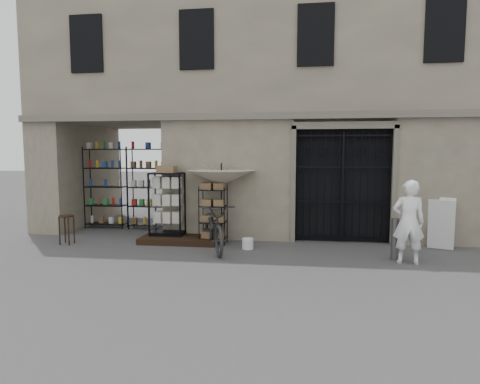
# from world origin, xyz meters

# --- Properties ---
(ground) EXTENTS (80.00, 80.00, 0.00)m
(ground) POSITION_xyz_m (0.00, 0.00, 0.00)
(ground) COLOR #242427
(ground) RESTS_ON ground
(main_building) EXTENTS (14.00, 4.00, 9.00)m
(main_building) POSITION_xyz_m (0.00, 4.00, 4.50)
(main_building) COLOR gray
(main_building) RESTS_ON ground
(shop_recess) EXTENTS (3.00, 1.70, 3.00)m
(shop_recess) POSITION_xyz_m (-4.50, 2.80, 1.50)
(shop_recess) COLOR black
(shop_recess) RESTS_ON ground
(shop_shelving) EXTENTS (2.70, 0.50, 2.50)m
(shop_shelving) POSITION_xyz_m (-4.55, 3.30, 1.25)
(shop_shelving) COLOR black
(shop_shelving) RESTS_ON ground
(iron_gate) EXTENTS (2.50, 0.21, 3.00)m
(iron_gate) POSITION_xyz_m (1.75, 2.28, 1.50)
(iron_gate) COLOR black
(iron_gate) RESTS_ON ground
(step_platform) EXTENTS (2.00, 0.90, 0.15)m
(step_platform) POSITION_xyz_m (-2.40, 1.55, 0.07)
(step_platform) COLOR black
(step_platform) RESTS_ON ground
(display_cabinet) EXTENTS (0.86, 0.57, 1.79)m
(display_cabinet) POSITION_xyz_m (-2.78, 1.73, 0.89)
(display_cabinet) COLOR black
(display_cabinet) RESTS_ON step_platform
(wire_rack) EXTENTS (0.73, 0.59, 1.47)m
(wire_rack) POSITION_xyz_m (-1.51, 1.58, 0.72)
(wire_rack) COLOR black
(wire_rack) RESTS_ON ground
(market_umbrella) EXTENTS (2.00, 2.02, 2.48)m
(market_umbrella) POSITION_xyz_m (-1.33, 1.73, 1.78)
(market_umbrella) COLOR black
(market_umbrella) RESTS_ON ground
(white_bucket) EXTENTS (0.31, 0.31, 0.26)m
(white_bucket) POSITION_xyz_m (-0.57, 1.10, 0.13)
(white_bucket) COLOR silver
(white_bucket) RESTS_ON ground
(bicycle) EXTENTS (1.11, 1.33, 2.16)m
(bicycle) POSITION_xyz_m (-1.35, 0.89, 0.00)
(bicycle) COLOR black
(bicycle) RESTS_ON ground
(wooden_stool) EXTENTS (0.44, 0.44, 0.74)m
(wooden_stool) POSITION_xyz_m (-5.18, 0.99, 0.39)
(wooden_stool) COLOR black
(wooden_stool) RESTS_ON ground
(steel_bollard) EXTENTS (0.20, 0.20, 0.90)m
(steel_bollard) POSITION_xyz_m (2.71, 0.57, 0.45)
(steel_bollard) COLOR #545456
(steel_bollard) RESTS_ON ground
(shopkeeper) EXTENTS (0.75, 1.80, 0.42)m
(shopkeeper) POSITION_xyz_m (2.90, 0.29, 0.00)
(shopkeeper) COLOR white
(shopkeeper) RESTS_ON ground
(easel_sign) EXTENTS (0.77, 0.82, 1.20)m
(easel_sign) POSITION_xyz_m (4.04, 1.70, 0.62)
(easel_sign) COLOR silver
(easel_sign) RESTS_ON ground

